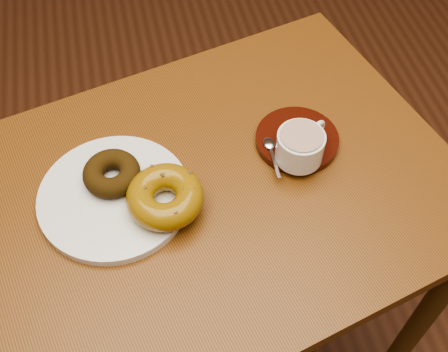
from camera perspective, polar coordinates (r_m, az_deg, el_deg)
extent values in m
cube|color=brown|center=(0.99, -1.13, -1.44)|extent=(0.98, 0.83, 0.03)
cylinder|color=#483214|center=(1.38, 19.49, -13.52)|extent=(0.05, 0.05, 0.77)
cylinder|color=#483214|center=(1.45, -19.78, -8.04)|extent=(0.05, 0.05, 0.77)
cylinder|color=#483214|center=(1.58, 7.23, 2.72)|extent=(0.05, 0.05, 0.77)
cylinder|color=white|center=(0.97, -11.10, -2.05)|extent=(0.30, 0.30, 0.02)
torus|color=#35230A|center=(0.97, -11.34, 0.26)|extent=(0.14, 0.14, 0.04)
torus|color=#8C650F|center=(0.92, -6.02, -2.11)|extent=(0.17, 0.17, 0.05)
cube|color=#473217|center=(0.91, -3.61, -0.94)|extent=(0.01, 0.01, 0.00)
cube|color=#473217|center=(0.92, -4.06, -0.11)|extent=(0.01, 0.01, 0.00)
cube|color=#473217|center=(0.92, -4.89, 0.45)|extent=(0.01, 0.01, 0.00)
cube|color=#473217|center=(0.93, -5.96, 0.65)|extent=(0.01, 0.01, 0.00)
cube|color=#473217|center=(0.93, -7.05, 0.45)|extent=(0.01, 0.01, 0.00)
cube|color=#473217|center=(0.92, -7.97, -0.10)|extent=(0.01, 0.01, 0.00)
cube|color=#473217|center=(0.91, -8.54, -0.91)|extent=(0.01, 0.01, 0.00)
cube|color=#473217|center=(0.90, -8.64, -1.84)|extent=(0.01, 0.01, 0.00)
cube|color=#473217|center=(0.89, -8.25, -2.69)|extent=(0.01, 0.01, 0.00)
cube|color=#473217|center=(0.89, -7.41, -3.30)|extent=(0.01, 0.01, 0.00)
cube|color=#473217|center=(0.88, -6.30, -3.53)|extent=(0.01, 0.01, 0.00)
cube|color=#473217|center=(0.88, -5.15, -3.33)|extent=(0.01, 0.01, 0.00)
cube|color=#473217|center=(0.89, -4.21, -2.73)|extent=(0.01, 0.01, 0.00)
cube|color=#473217|center=(0.90, -3.66, -1.87)|extent=(0.01, 0.01, 0.00)
cylinder|color=#320D06|center=(1.04, 7.42, 3.67)|extent=(0.19, 0.19, 0.02)
cylinder|color=white|center=(0.98, 7.72, 2.96)|extent=(0.08, 0.08, 0.06)
cylinder|color=brown|center=(0.96, 7.91, 4.08)|extent=(0.07, 0.07, 0.00)
torus|color=white|center=(1.01, 9.46, 4.64)|extent=(0.04, 0.03, 0.04)
ellipsoid|color=silver|center=(1.01, 4.59, 3.35)|extent=(0.02, 0.03, 0.01)
cube|color=silver|center=(0.99, 5.13, 1.52)|extent=(0.01, 0.08, 0.00)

